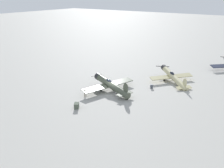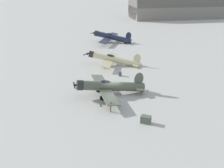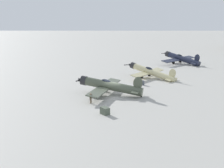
{
  "view_description": "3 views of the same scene",
  "coord_description": "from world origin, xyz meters",
  "px_view_note": "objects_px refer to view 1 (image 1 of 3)",
  "views": [
    {
      "loc": [
        38.34,
        26.87,
        19.64
      ],
      "look_at": [
        -0.0,
        0.0,
        1.8
      ],
      "focal_mm": 38.89,
      "sensor_mm": 36.0,
      "label": 1
    },
    {
      "loc": [
        34.62,
        -20.75,
        17.5
      ],
      "look_at": [
        -0.0,
        0.0,
        1.8
      ],
      "focal_mm": 45.55,
      "sensor_mm": 36.0,
      "label": 2
    },
    {
      "loc": [
        46.61,
        0.01,
        12.82
      ],
      "look_at": [
        -0.0,
        0.0,
        1.8
      ],
      "focal_mm": 47.08,
      "sensor_mm": 36.0,
      "label": 3
    }
  ],
  "objects_px": {
    "equipment_crate": "(77,106)",
    "fuel_drum": "(152,86)",
    "airplane_mid_apron": "(173,77)",
    "ground_crew_mechanic": "(85,92)",
    "airplane_foreground": "(110,85)"
  },
  "relations": [
    {
      "from": "equipment_crate",
      "to": "fuel_drum",
      "type": "distance_m",
      "value": 17.88
    },
    {
      "from": "fuel_drum",
      "to": "airplane_foreground",
      "type": "bearing_deg",
      "value": -43.34
    },
    {
      "from": "equipment_crate",
      "to": "ground_crew_mechanic",
      "type": "bearing_deg",
      "value": -155.79
    },
    {
      "from": "airplane_foreground",
      "to": "airplane_mid_apron",
      "type": "distance_m",
      "value": 15.49
    },
    {
      "from": "ground_crew_mechanic",
      "to": "equipment_crate",
      "type": "height_order",
      "value": "ground_crew_mechanic"
    },
    {
      "from": "airplane_mid_apron",
      "to": "airplane_foreground",
      "type": "bearing_deg",
      "value": 94.85
    },
    {
      "from": "airplane_foreground",
      "to": "fuel_drum",
      "type": "xyz_separation_m",
      "value": [
        -6.64,
        6.27,
        -1.06
      ]
    },
    {
      "from": "airplane_mid_apron",
      "to": "ground_crew_mechanic",
      "type": "relative_size",
      "value": 6.63
    },
    {
      "from": "airplane_mid_apron",
      "to": "equipment_crate",
      "type": "distance_m",
      "value": 24.56
    },
    {
      "from": "airplane_mid_apron",
      "to": "ground_crew_mechanic",
      "type": "xyz_separation_m",
      "value": [
        17.89,
        -11.24,
        -0.28
      ]
    },
    {
      "from": "ground_crew_mechanic",
      "to": "airplane_foreground",
      "type": "bearing_deg",
      "value": -96.33
    },
    {
      "from": "equipment_crate",
      "to": "fuel_drum",
      "type": "xyz_separation_m",
      "value": [
        -16.59,
        6.69,
        -0.07
      ]
    },
    {
      "from": "airplane_mid_apron",
      "to": "equipment_crate",
      "type": "height_order",
      "value": "airplane_mid_apron"
    },
    {
      "from": "airplane_mid_apron",
      "to": "fuel_drum",
      "type": "height_order",
      "value": "airplane_mid_apron"
    },
    {
      "from": "fuel_drum",
      "to": "airplane_mid_apron",
      "type": "bearing_deg",
      "value": 159.58
    }
  ]
}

